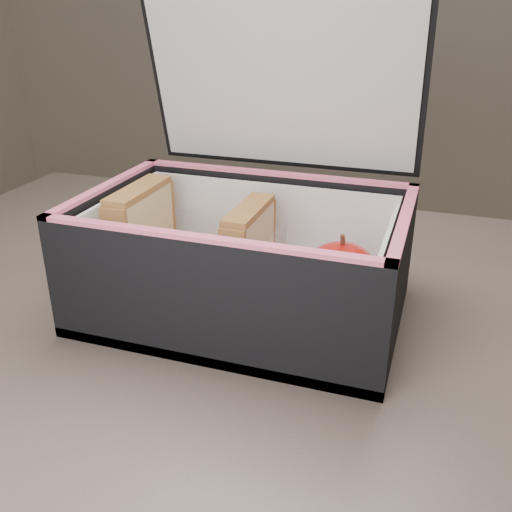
{
  "coord_description": "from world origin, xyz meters",
  "views": [
    {
      "loc": [
        0.14,
        -0.52,
        1.07
      ],
      "look_at": [
        -0.04,
        0.0,
        0.81
      ],
      "focal_mm": 40.0,
      "sensor_mm": 36.0,
      "label": 1
    }
  ],
  "objects": [
    {
      "name": "kitchen_table",
      "position": [
        0.0,
        0.0,
        0.66
      ],
      "size": [
        1.2,
        0.8,
        0.75
      ],
      "color": "brown",
      "rests_on": "ground"
    },
    {
      "name": "sandwich_right",
      "position": [
        -0.04,
        -0.01,
        0.82
      ],
      "size": [
        0.03,
        0.1,
        0.11
      ],
      "color": "tan",
      "rests_on": "plastic_tub"
    },
    {
      "name": "red_apple",
      "position": [
        0.06,
        -0.01,
        0.81
      ],
      "size": [
        0.09,
        0.09,
        0.08
      ],
      "rotation": [
        0.0,
        0.0,
        -0.13
      ],
      "color": "#990E07",
      "rests_on": "paper_napkin"
    },
    {
      "name": "lunch_bag",
      "position": [
        -0.05,
        -0.0,
        0.82
      ],
      "size": [
        0.33,
        0.27,
        0.33
      ],
      "color": "black",
      "rests_on": "kitchen_table"
    },
    {
      "name": "sandwich_left",
      "position": [
        -0.17,
        -0.01,
        0.82
      ],
      "size": [
        0.03,
        0.1,
        0.11
      ],
      "color": "tan",
      "rests_on": "plastic_tub"
    },
    {
      "name": "plastic_tub",
      "position": [
        -0.11,
        -0.01,
        0.8
      ],
      "size": [
        0.17,
        0.12,
        0.07
      ],
      "primitive_type": null,
      "color": "white",
      "rests_on": "lunch_bag"
    },
    {
      "name": "paper_napkin",
      "position": [
        0.05,
        -0.0,
        0.77
      ],
      "size": [
        0.07,
        0.08,
        0.01
      ],
      "primitive_type": "cube",
      "rotation": [
        0.0,
        0.0,
        0.02
      ],
      "color": "white",
      "rests_on": "lunch_bag"
    },
    {
      "name": "carrot_sticks",
      "position": [
        -0.11,
        0.0,
        0.78
      ],
      "size": [
        0.05,
        0.16,
        0.03
      ],
      "color": "#CF6819",
      "rests_on": "plastic_tub"
    }
  ]
}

